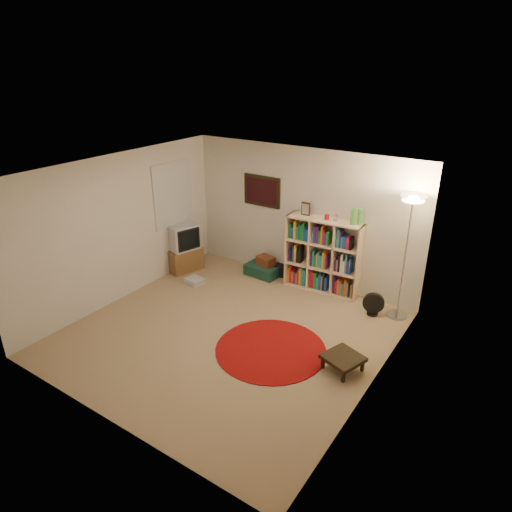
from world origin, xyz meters
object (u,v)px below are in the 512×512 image
Objects in this scene: suitcase at (263,270)px; side_table at (343,358)px; tv_stand at (184,248)px; floor_fan at (373,304)px; bookshelf at (322,256)px; floor_lamp at (411,218)px.

side_table reaches higher than suitcase.
tv_stand reaches higher than side_table.
floor_fan reaches higher than suitcase.
side_table is at bearing -33.11° from suitcase.
suitcase is (1.44, 0.64, -0.36)m from tv_stand.
side_table is (1.30, -1.96, -0.47)m from bookshelf.
side_table is at bearing 0.04° from tv_stand.
suitcase is (-2.31, 0.25, -0.10)m from floor_fan.
floor_lamp is 3.10m from suitcase.
side_table is (2.49, -1.85, 0.08)m from suitcase.
floor_fan is at bearing 23.15° from tv_stand.
bookshelf is at bearing 8.66° from suitcase.
tv_stand is (-4.10, -0.58, -1.23)m from floor_lamp.
bookshelf is 2.73× the size of side_table.
floor_fan is 1.61m from side_table.
bookshelf is 0.80× the size of floor_lamp.
bookshelf is 2.43× the size of suitcase.
floor_lamp reaches higher than tv_stand.
floor_lamp is 2.35m from side_table.
bookshelf is 2.40m from side_table.
floor_lamp is 5.11× the size of floor_fan.
tv_stand is 4.12m from side_table.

